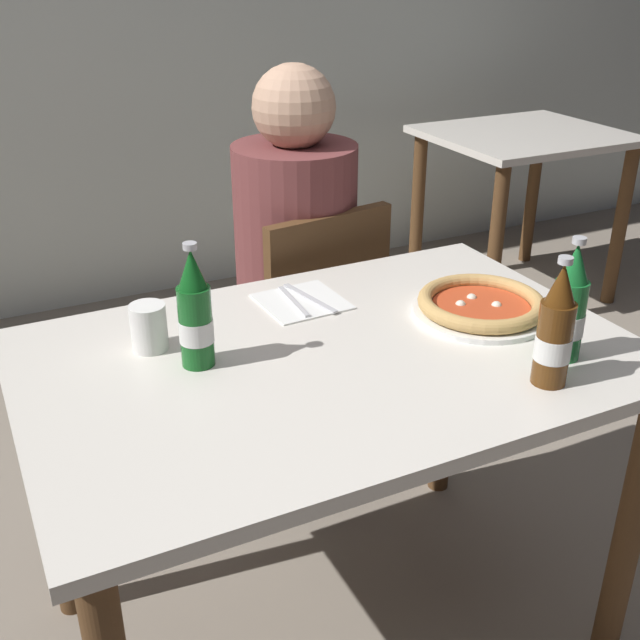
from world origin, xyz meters
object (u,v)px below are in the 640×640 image
(chair_behind_table, at_px, (307,327))
(paper_cup, at_px, (149,327))
(pizza_margherita_near, at_px, (481,305))
(dining_table_main, at_px, (331,402))
(napkin_with_cutlery, at_px, (302,301))
(beer_bottle_left, at_px, (195,315))
(dining_table_background, at_px, (522,168))
(diner_seated, at_px, (296,289))
(beer_bottle_right, at_px, (555,332))
(beer_bottle_center, at_px, (569,309))

(chair_behind_table, height_order, paper_cup, chair_behind_table)
(pizza_margherita_near, bearing_deg, dining_table_main, -177.79)
(napkin_with_cutlery, bearing_deg, beer_bottle_left, -150.33)
(dining_table_main, bearing_deg, napkin_with_cutlery, 78.54)
(pizza_margherita_near, bearing_deg, chair_behind_table, 103.08)
(pizza_margherita_near, relative_size, paper_cup, 3.14)
(beer_bottle_left, height_order, napkin_with_cutlery, beer_bottle_left)
(dining_table_main, height_order, dining_table_background, same)
(pizza_margherita_near, distance_m, paper_cup, 0.71)
(diner_seated, xyz_separation_m, beer_bottle_left, (-0.47, -0.59, 0.27))
(diner_seated, bearing_deg, paper_cup, -138.01)
(dining_table_main, distance_m, beer_bottle_left, 0.34)
(beer_bottle_left, relative_size, paper_cup, 2.60)
(chair_behind_table, xyz_separation_m, diner_seated, (-0.01, 0.05, 0.10))
(diner_seated, xyz_separation_m, napkin_with_cutlery, (-0.18, -0.42, 0.17))
(dining_table_background, height_order, beer_bottle_right, beer_bottle_right)
(pizza_margherita_near, bearing_deg, beer_bottle_right, -102.61)
(beer_bottle_left, bearing_deg, pizza_margherita_near, -5.32)
(chair_behind_table, relative_size, beer_bottle_center, 3.44)
(pizza_margherita_near, xyz_separation_m, napkin_with_cutlery, (-0.32, 0.23, -0.02))
(chair_behind_table, xyz_separation_m, beer_bottle_right, (0.07, -0.89, 0.37))
(napkin_with_cutlery, xyz_separation_m, paper_cup, (-0.36, -0.07, 0.04))
(chair_behind_table, relative_size, beer_bottle_right, 3.44)
(dining_table_main, distance_m, dining_table_background, 2.18)
(beer_bottle_center, bearing_deg, dining_table_main, 151.79)
(pizza_margherita_near, relative_size, beer_bottle_left, 1.21)
(diner_seated, relative_size, paper_cup, 12.73)
(dining_table_background, distance_m, napkin_with_cutlery, 2.00)
(diner_seated, distance_m, beer_bottle_right, 0.98)
(chair_behind_table, height_order, dining_table_background, chair_behind_table)
(diner_seated, height_order, beer_bottle_right, diner_seated)
(diner_seated, height_order, pizza_margherita_near, diner_seated)
(napkin_with_cutlery, bearing_deg, chair_behind_table, 63.33)
(chair_behind_table, height_order, pizza_margherita_near, chair_behind_table)
(pizza_margherita_near, distance_m, beer_bottle_left, 0.63)
(dining_table_main, distance_m, napkin_with_cutlery, 0.27)
(diner_seated, relative_size, beer_bottle_center, 4.89)
(dining_table_main, distance_m, beer_bottle_center, 0.50)
(chair_behind_table, bearing_deg, dining_table_main, 60.94)
(beer_bottle_right, relative_size, paper_cup, 2.60)
(chair_behind_table, xyz_separation_m, dining_table_background, (1.42, 0.80, 0.11))
(beer_bottle_right, xyz_separation_m, paper_cup, (-0.62, 0.45, -0.06))
(beer_bottle_left, xyz_separation_m, beer_bottle_center, (0.65, -0.29, 0.00))
(dining_table_main, bearing_deg, paper_cup, 150.99)
(pizza_margherita_near, distance_m, beer_bottle_right, 0.31)
(dining_table_main, distance_m, paper_cup, 0.39)
(dining_table_main, xyz_separation_m, diner_seated, (0.22, 0.66, -0.05))
(dining_table_background, height_order, beer_bottle_left, beer_bottle_left)
(beer_bottle_center, height_order, beer_bottle_right, same)
(dining_table_main, xyz_separation_m, dining_table_background, (1.66, 1.41, -0.04))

